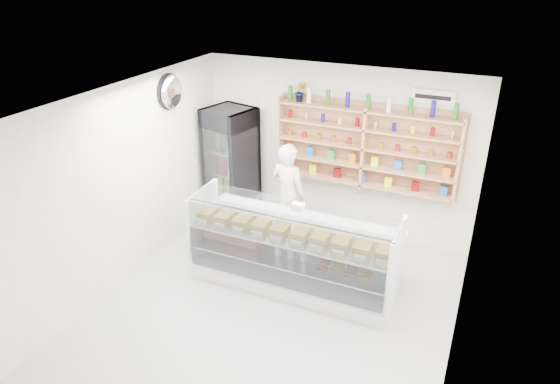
% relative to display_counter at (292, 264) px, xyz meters
% --- Properties ---
extents(room, '(5.00, 5.00, 5.00)m').
position_rel_display_counter_xyz_m(room, '(-0.01, -0.65, 1.05)').
color(room, '#AFAFB5').
rests_on(room, ground).
extents(display_counter, '(2.89, 0.86, 1.26)m').
position_rel_display_counter_xyz_m(display_counter, '(0.00, 0.00, 0.00)').
color(display_counter, white).
rests_on(display_counter, floor).
extents(shop_worker, '(0.69, 0.52, 1.71)m').
position_rel_display_counter_xyz_m(shop_worker, '(-0.52, 1.06, 0.51)').
color(shop_worker, silver).
rests_on(shop_worker, floor).
extents(drinks_cooler, '(0.88, 0.86, 2.03)m').
position_rel_display_counter_xyz_m(drinks_cooler, '(-1.72, 1.40, 0.67)').
color(drinks_cooler, black).
rests_on(drinks_cooler, floor).
extents(wall_shelving, '(2.84, 0.28, 1.33)m').
position_rel_display_counter_xyz_m(wall_shelving, '(0.49, 1.69, 1.25)').
color(wall_shelving, '#A7774F').
rests_on(wall_shelving, back_wall).
extents(potted_plant, '(0.20, 0.17, 0.32)m').
position_rel_display_counter_xyz_m(potted_plant, '(-0.59, 1.69, 2.01)').
color(potted_plant, '#1E6626').
rests_on(potted_plant, wall_shelving).
extents(security_mirror, '(0.15, 0.50, 0.50)m').
position_rel_display_counter_xyz_m(security_mirror, '(-2.18, 0.55, 2.10)').
color(security_mirror, silver).
rests_on(security_mirror, left_wall).
extents(wall_sign, '(0.62, 0.03, 0.20)m').
position_rel_display_counter_xyz_m(wall_sign, '(1.39, 1.82, 2.10)').
color(wall_sign, white).
rests_on(wall_sign, back_wall).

